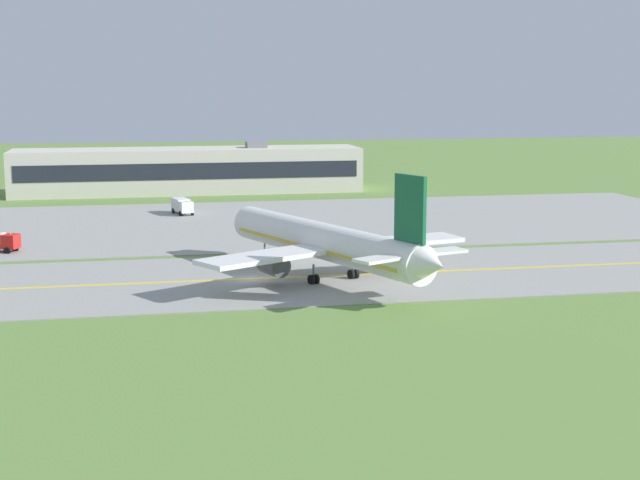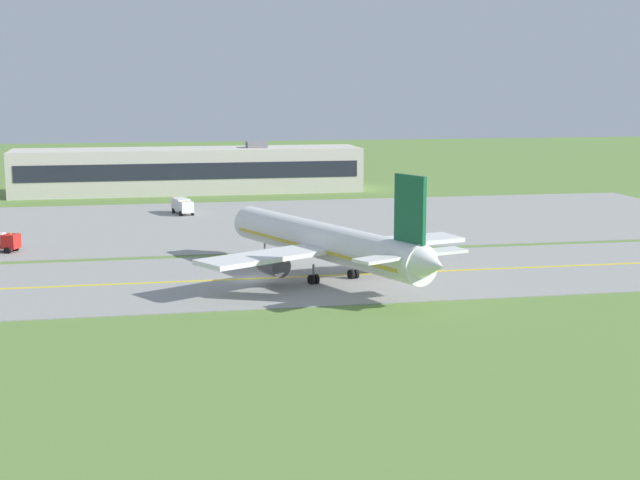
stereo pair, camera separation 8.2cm
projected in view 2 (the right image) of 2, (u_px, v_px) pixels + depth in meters
name	position (u px, v px, depth m)	size (l,w,h in m)	color
ground_plane	(252.00, 280.00, 102.61)	(500.00, 500.00, 0.00)	olive
taxiway_strip	(252.00, 279.00, 102.60)	(240.00, 28.00, 0.10)	gray
apron_pad	(282.00, 222.00, 145.16)	(140.00, 52.00, 0.10)	gray
taxiway_centreline	(252.00, 279.00, 102.60)	(220.00, 0.60, 0.01)	yellow
airplane_lead	(326.00, 242.00, 102.01)	(31.33, 38.00, 12.70)	white
service_truck_baggage	(182.00, 205.00, 153.32)	(3.48, 6.32, 2.60)	silver
terminal_building	(189.00, 170.00, 184.42)	(67.71, 13.65, 9.88)	beige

